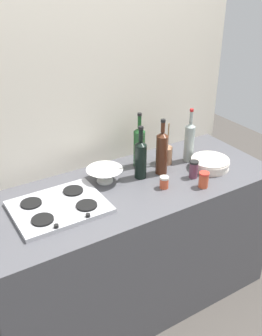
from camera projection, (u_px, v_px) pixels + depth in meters
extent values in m
plane|color=#47423D|center=(131.00, 297.00, 2.69)|extent=(6.00, 6.00, 0.00)
cube|color=#4C4C51|center=(131.00, 246.00, 2.48)|extent=(1.80, 0.70, 0.90)
cube|color=beige|center=(100.00, 131.00, 2.45)|extent=(1.90, 0.06, 2.23)
cube|color=#B2B2B7|center=(59.00, 207.00, 2.05)|extent=(0.49, 0.38, 0.02)
cylinder|color=black|center=(43.00, 220.00, 1.92)|extent=(0.11, 0.11, 0.01)
cylinder|color=black|center=(87.00, 205.00, 2.04)|extent=(0.11, 0.11, 0.01)
cylinder|color=black|center=(31.00, 203.00, 2.05)|extent=(0.11, 0.11, 0.01)
cylinder|color=black|center=(73.00, 191.00, 2.17)|extent=(0.11, 0.11, 0.01)
cylinder|color=black|center=(56.00, 226.00, 1.87)|extent=(0.02, 0.02, 0.02)
cylinder|color=black|center=(88.00, 215.00, 1.95)|extent=(0.02, 0.02, 0.02)
cylinder|color=silver|center=(210.00, 167.00, 2.46)|extent=(0.24, 0.24, 0.01)
cylinder|color=silver|center=(210.00, 166.00, 2.46)|extent=(0.24, 0.24, 0.01)
cylinder|color=silver|center=(210.00, 164.00, 2.45)|extent=(0.24, 0.24, 0.01)
cylinder|color=silver|center=(210.00, 163.00, 2.44)|extent=(0.24, 0.24, 0.01)
cylinder|color=silver|center=(210.00, 162.00, 2.44)|extent=(0.24, 0.24, 0.01)
cylinder|color=silver|center=(210.00, 160.00, 2.43)|extent=(0.24, 0.24, 0.01)
cylinder|color=gray|center=(189.00, 144.00, 2.50)|extent=(0.07, 0.07, 0.24)
cone|color=gray|center=(191.00, 125.00, 2.44)|extent=(0.07, 0.07, 0.02)
cylinder|color=gray|center=(191.00, 117.00, 2.41)|extent=(0.02, 0.02, 0.08)
cylinder|color=#B21E1E|center=(192.00, 110.00, 2.39)|extent=(0.02, 0.02, 0.02)
cylinder|color=#472314|center=(162.00, 155.00, 2.35)|extent=(0.07, 0.07, 0.25)
cone|color=#472314|center=(163.00, 134.00, 2.29)|extent=(0.07, 0.07, 0.03)
cylinder|color=#472314|center=(163.00, 127.00, 2.26)|extent=(0.03, 0.03, 0.06)
cylinder|color=black|center=(163.00, 121.00, 2.24)|extent=(0.03, 0.03, 0.02)
cylinder|color=black|center=(141.00, 161.00, 2.31)|extent=(0.07, 0.07, 0.22)
cone|color=black|center=(141.00, 143.00, 2.25)|extent=(0.07, 0.07, 0.03)
cylinder|color=black|center=(141.00, 135.00, 2.23)|extent=(0.03, 0.03, 0.07)
cylinder|color=black|center=(141.00, 128.00, 2.21)|extent=(0.03, 0.03, 0.02)
cylinder|color=#19471E|center=(139.00, 149.00, 2.44)|extent=(0.07, 0.07, 0.24)
cone|color=#19471E|center=(139.00, 130.00, 2.38)|extent=(0.07, 0.07, 0.03)
cylinder|color=#19471E|center=(140.00, 122.00, 2.35)|extent=(0.02, 0.02, 0.08)
cylinder|color=black|center=(140.00, 114.00, 2.33)|extent=(0.03, 0.03, 0.02)
cylinder|color=white|center=(105.00, 181.00, 2.31)|extent=(0.10, 0.10, 0.01)
cone|color=white|center=(105.00, 174.00, 2.29)|extent=(0.22, 0.22, 0.07)
cylinder|color=#996B4C|center=(165.00, 155.00, 2.50)|extent=(0.09, 0.09, 0.11)
cylinder|color=#262626|center=(165.00, 142.00, 2.43)|extent=(0.04, 0.05, 0.22)
cylinder|color=#B7B7B2|center=(165.00, 138.00, 2.47)|extent=(0.03, 0.02, 0.25)
cylinder|color=#997247|center=(168.00, 141.00, 2.44)|extent=(0.01, 0.01, 0.23)
cylinder|color=#C64C2D|center=(164.00, 183.00, 2.24)|extent=(0.05, 0.05, 0.06)
cylinder|color=beige|center=(164.00, 178.00, 2.22)|extent=(0.05, 0.05, 0.01)
cylinder|color=#C64C2D|center=(204.00, 181.00, 2.24)|extent=(0.06, 0.06, 0.08)
cylinder|color=red|center=(204.00, 174.00, 2.22)|extent=(0.06, 0.06, 0.01)
cylinder|color=#66384C|center=(194.00, 170.00, 2.34)|extent=(0.05, 0.05, 0.10)
cylinder|color=black|center=(194.00, 162.00, 2.31)|extent=(0.06, 0.06, 0.01)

